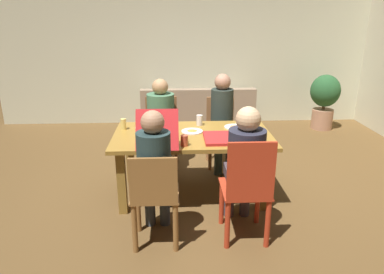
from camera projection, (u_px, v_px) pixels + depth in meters
name	position (u px, v px, depth m)	size (l,w,h in m)	color
ground_plane	(192.00, 194.00, 4.11)	(20.00, 20.00, 0.00)	brown
back_wall	(184.00, 41.00, 6.44)	(6.72, 0.12, 2.99)	beige
dining_table	(192.00, 143.00, 3.91)	(1.70, 0.97, 0.72)	olive
chair_0	(221.00, 129.00, 4.83)	(0.39, 0.40, 0.90)	#946038
person_0	(222.00, 115.00, 4.62)	(0.29, 0.51, 1.24)	#314443
chair_1	(155.00, 198.00, 3.05)	(0.41, 0.38, 0.88)	brown
person_1	(155.00, 166.00, 3.09)	(0.29, 0.46, 1.21)	#373E48
chair_2	(161.00, 127.00, 4.83)	(0.44, 0.42, 0.90)	brown
person_2	(161.00, 116.00, 4.63)	(0.35, 0.52, 1.18)	#404035
chair_3	(247.00, 189.00, 3.11)	(0.42, 0.46, 0.99)	#B5331B
person_3	(245.00, 160.00, 3.19)	(0.32, 0.55, 1.22)	#42373D
pizza_box_0	(224.00, 138.00, 3.70)	(0.41, 0.41, 0.03)	#B22323
pizza_box_1	(159.00, 136.00, 3.64)	(0.40, 0.60, 0.37)	red
plate_0	(145.00, 127.00, 4.08)	(0.23, 0.23, 0.03)	white
plate_1	(192.00, 131.00, 3.95)	(0.23, 0.23, 0.03)	white
plate_2	(235.00, 127.00, 4.10)	(0.23, 0.23, 0.03)	white
drinking_glass_0	(200.00, 120.00, 4.17)	(0.07, 0.07, 0.12)	silver
drinking_glass_1	(184.00, 141.00, 3.52)	(0.07, 0.07, 0.11)	#B74A30
drinking_glass_2	(168.00, 121.00, 4.18)	(0.07, 0.07, 0.10)	#E3C259
drinking_glass_3	(123.00, 124.00, 4.01)	(0.06, 0.06, 0.12)	#E3CB66
couch	(197.00, 115.00, 6.26)	(1.88, 0.82, 0.80)	gray
potted_plant	(325.00, 98.00, 6.29)	(0.51, 0.51, 0.96)	#AA785A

